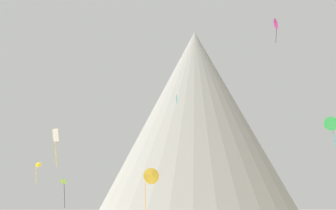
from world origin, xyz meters
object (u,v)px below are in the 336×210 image
Objects in this scene: kite_magenta_high at (277,24)px; kite_yellow_low at (38,165)px; kite_orange_low at (146,187)px; kite_gold_low at (151,176)px; kite_green_mid at (331,124)px; kite_cyan_mid at (176,99)px; kite_lime_low at (64,182)px; kite_white_low at (56,140)px; rock_massif at (193,128)px.

kite_magenta_high reaches higher than kite_yellow_low.
kite_yellow_low is at bearing 118.49° from kite_magenta_high.
kite_magenta_high reaches higher than kite_orange_low.
kite_yellow_low is at bearing 113.86° from kite_gold_low.
kite_magenta_high reaches higher than kite_green_mid.
kite_gold_low is at bearing -11.09° from kite_cyan_mid.
kite_lime_low is 49.54m from kite_magenta_high.
kite_green_mid is 2.36× the size of kite_gold_low.
kite_yellow_low is (-10.40, 29.89, -0.60)m from kite_white_low.
kite_lime_low is at bearing 60.96° from kite_orange_low.
kite_magenta_high is at bearing -34.70° from kite_green_mid.
kite_cyan_mid is 16.54m from kite_gold_low.
kite_lime_low is at bearing -35.37° from kite_white_low.
kite_green_mid is 0.91× the size of kite_orange_low.
kite_white_low is 19.65m from kite_orange_low.
kite_green_mid reaches higher than kite_yellow_low.
kite_cyan_mid is (-24.45, -1.86, 3.50)m from kite_green_mid.
kite_white_low reaches higher than kite_lime_low.
kite_yellow_low is (-45.40, 7.06, -26.29)m from kite_magenta_high.
kite_orange_low is at bearing 80.70° from kite_gold_low.
kite_yellow_low is (-32.68, -38.59, -14.11)m from rock_massif.
kite_magenta_high is (19.65, 11.69, 17.68)m from kite_cyan_mid.
kite_yellow_low is (-50.20, 16.89, -5.11)m from kite_green_mid.
kite_gold_low is at bearing 171.02° from kite_magenta_high.
rock_massif is 57.27m from kite_orange_low.
kite_white_low is 2.97× the size of kite_cyan_mid.
kite_cyan_mid reaches higher than kite_lime_low.
kite_magenta_high is at bearing -67.93° from kite_orange_low.
rock_massif reaches higher than kite_white_low.
kite_gold_low is (11.89, 0.75, -4.39)m from kite_white_low.
kite_orange_low is at bearing -79.94° from kite_white_low.
kite_cyan_mid is at bearing -127.86° from kite_lime_low.
kite_gold_low is 0.40× the size of kite_magenta_high.
kite_magenta_high is (12.72, -45.65, 12.18)m from rock_massif.
kite_lime_low reaches higher than kite_orange_low.
kite_cyan_mid is 0.32× the size of kite_magenta_high.
kite_green_mid is at bearing -72.48° from rock_massif.
kite_magenta_high is at bearing 128.06° from kite_cyan_mid.
kite_lime_low is at bearing 2.64° from kite_yellow_low.
kite_yellow_low reaches higher than kite_gold_low.
rock_massif is at bearing -6.84° from kite_orange_low.
kite_magenta_high reaches higher than kite_lime_low.
kite_gold_low is at bearing -147.95° from kite_lime_low.
rock_massif is 58.87m from kite_green_mid.
kite_green_mid reaches higher than kite_orange_low.
rock_massif is 38.24× the size of kite_gold_low.
kite_gold_low is (-10.39, -67.73, -17.90)m from rock_massif.
kite_cyan_mid is 0.39× the size of kite_yellow_low.
kite_orange_low is 14.66m from kite_cyan_mid.
kite_lime_low is 1.23× the size of kite_yellow_low.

